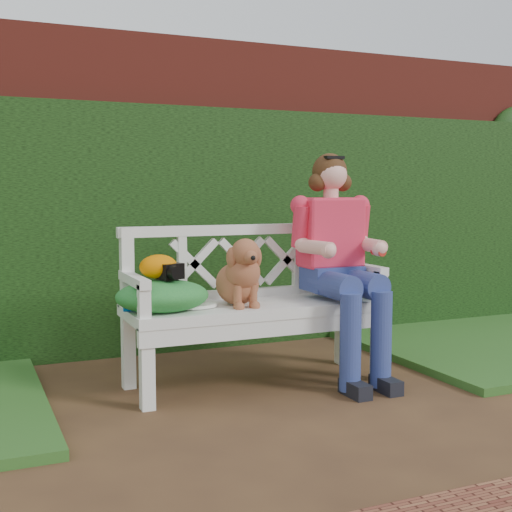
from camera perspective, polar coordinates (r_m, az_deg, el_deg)
name	(u,v)px	position (r m, az deg, el deg)	size (l,w,h in m)	color
ground	(295,419)	(3.47, 3.25, -13.42)	(60.00, 60.00, 0.00)	#402A1B
brick_wall	(179,194)	(5.06, -6.44, 5.18)	(10.00, 0.30, 2.20)	maroon
ivy_hedge	(189,229)	(4.85, -5.64, 2.22)	(10.00, 0.18, 1.70)	#285C1B
garden_bench	(256,343)	(4.00, 0.00, -7.29)	(1.58, 0.60, 0.48)	white
seated_woman	(334,270)	(4.13, 6.50, -1.17)	(0.55, 0.73, 1.29)	#F54261
dog	(239,271)	(3.83, -1.42, -1.27)	(0.26, 0.35, 0.39)	olive
tennis_racket	(188,305)	(3.80, -5.72, -4.10)	(0.55, 0.23, 0.03)	white
green_bag	(162,295)	(3.70, -7.80, -3.25)	(0.50, 0.39, 0.17)	#307C2E
camera_item	(170,271)	(3.69, -7.18, -1.26)	(0.13, 0.10, 0.08)	black
baseball_glove	(159,267)	(3.70, -8.13, -0.89)	(0.21, 0.15, 0.13)	#D26E01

